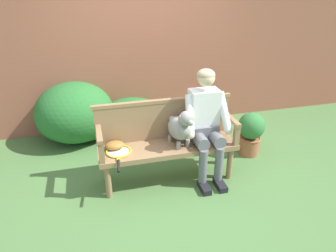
{
  "coord_description": "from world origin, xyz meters",
  "views": [
    {
      "loc": [
        -0.8,
        -3.08,
        2.27
      ],
      "look_at": [
        0.0,
        0.0,
        0.72
      ],
      "focal_mm": 33.1,
      "sensor_mm": 36.0,
      "label": 1
    }
  ],
  "objects": [
    {
      "name": "person_seated",
      "position": [
        0.45,
        -0.01,
        0.74
      ],
      "size": [
        0.56,
        0.63,
        1.34
      ],
      "color": "black",
      "rests_on": "ground"
    },
    {
      "name": "tennis_racket",
      "position": [
        -0.58,
        -0.04,
        0.48
      ],
      "size": [
        0.32,
        0.57,
        0.03
      ],
      "color": "yellow",
      "rests_on": "garden_bench"
    },
    {
      "name": "baseball_glove",
      "position": [
        -0.62,
        0.07,
        0.52
      ],
      "size": [
        0.23,
        0.18,
        0.09
      ],
      "primitive_type": "ellipsoid",
      "rotation": [
        0.0,
        0.0,
        0.06
      ],
      "color": "#9E6B2D",
      "rests_on": "garden_bench"
    },
    {
      "name": "bench_backrest",
      "position": [
        0.0,
        0.2,
        0.73
      ],
      "size": [
        1.67,
        0.06,
        0.5
      ],
      "color": "#93704C",
      "rests_on": "garden_bench"
    },
    {
      "name": "dog_on_bench",
      "position": [
        0.14,
        -0.04,
        0.71
      ],
      "size": [
        0.3,
        0.47,
        0.48
      ],
      "color": "gray",
      "rests_on": "garden_bench"
    },
    {
      "name": "hedge_bush_far_left",
      "position": [
        -1.04,
        1.35,
        0.32
      ],
      "size": [
        1.19,
        0.89,
        0.65
      ],
      "primitive_type": "ellipsoid",
      "color": "#1E5B23",
      "rests_on": "ground"
    },
    {
      "name": "bench_armrest_left_end",
      "position": [
        -0.77,
        -0.08,
        0.67
      ],
      "size": [
        0.06,
        0.47,
        0.28
      ],
      "color": "#93704C",
      "rests_on": "garden_bench"
    },
    {
      "name": "hedge_bush_mid_right",
      "position": [
        -1.08,
        1.36,
        0.45
      ],
      "size": [
        1.14,
        1.09,
        0.89
      ],
      "primitive_type": "ellipsoid",
      "color": "#286B2D",
      "rests_on": "ground"
    },
    {
      "name": "brick_garden_fence",
      "position": [
        0.0,
        1.77,
        1.14
      ],
      "size": [
        8.0,
        0.3,
        2.28
      ],
      "primitive_type": "cube",
      "color": "#9E5642",
      "rests_on": "ground"
    },
    {
      "name": "garden_bench",
      "position": [
        0.0,
        0.0,
        0.41
      ],
      "size": [
        1.63,
        0.47,
        0.47
      ],
      "color": "#93704C",
      "rests_on": "ground"
    },
    {
      "name": "potted_plant",
      "position": [
        1.25,
        0.3,
        0.34
      ],
      "size": [
        0.36,
        0.36,
        0.62
      ],
      "color": "#A85B3D",
      "rests_on": "ground"
    },
    {
      "name": "ground_plane",
      "position": [
        0.0,
        0.0,
        0.0
      ],
      "size": [
        40.0,
        40.0,
        0.0
      ],
      "primitive_type": "plane",
      "color": "#4C753D"
    },
    {
      "name": "bench_armrest_right_end",
      "position": [
        0.77,
        -0.08,
        0.67
      ],
      "size": [
        0.06,
        0.47,
        0.28
      ],
      "color": "#93704C",
      "rests_on": "garden_bench"
    },
    {
      "name": "hedge_bush_far_right",
      "position": [
        -0.24,
        1.38,
        0.28
      ],
      "size": [
        1.02,
        0.79,
        0.56
      ],
      "primitive_type": "ellipsoid",
      "color": "#286B2D",
      "rests_on": "ground"
    }
  ]
}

